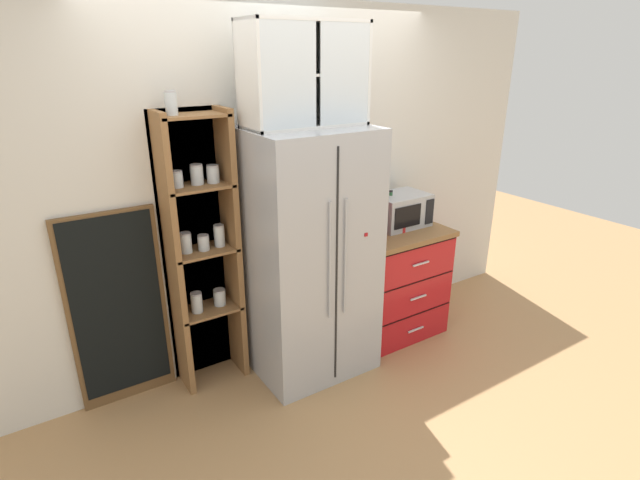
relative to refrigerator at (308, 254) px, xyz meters
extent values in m
plane|color=tan|center=(0.00, 0.00, -0.88)|extent=(10.56, 10.56, 0.00)
cube|color=silver|center=(0.00, 0.40, 0.39)|extent=(4.87, 0.10, 2.55)
cube|color=#ADAFB5|center=(0.00, 0.00, 0.00)|extent=(0.83, 0.70, 1.76)
cube|color=black|center=(0.00, -0.35, 0.00)|extent=(0.01, 0.01, 1.62)
cylinder|color=#ADAFB5|center=(-0.06, -0.36, 0.09)|extent=(0.02, 0.02, 0.79)
cylinder|color=#ADAFB5|center=(0.06, -0.36, 0.09)|extent=(0.02, 0.02, 0.79)
cube|color=#A8161C|center=(0.23, -0.35, 0.21)|extent=(0.02, 0.01, 0.02)
cube|color=brown|center=(-0.67, 0.37, 0.07)|extent=(0.48, 0.04, 1.90)
cube|color=olive|center=(-0.88, 0.22, 0.07)|extent=(0.04, 0.25, 1.90)
cube|color=olive|center=(-0.47, 0.22, 0.07)|extent=(0.04, 0.25, 1.90)
cube|color=olive|center=(-0.67, 0.22, -0.33)|extent=(0.42, 0.25, 0.02)
cylinder|color=silver|center=(-0.76, 0.21, -0.26)|extent=(0.08, 0.08, 0.13)
cylinder|color=white|center=(-0.76, 0.21, -0.28)|extent=(0.07, 0.07, 0.09)
cylinder|color=#B2B2B7|center=(-0.76, 0.21, -0.19)|extent=(0.07, 0.07, 0.01)
cylinder|color=silver|center=(-0.59, 0.23, -0.27)|extent=(0.08, 0.08, 0.10)
cylinder|color=#E0C67F|center=(-0.59, 0.23, -0.29)|extent=(0.07, 0.07, 0.07)
cylinder|color=#B2B2B7|center=(-0.59, 0.23, -0.22)|extent=(0.08, 0.08, 0.01)
cube|color=olive|center=(-0.67, 0.22, 0.10)|extent=(0.42, 0.25, 0.02)
cylinder|color=silver|center=(-0.78, 0.23, 0.17)|extent=(0.08, 0.08, 0.12)
cylinder|color=#CCB78C|center=(-0.78, 0.23, 0.15)|extent=(0.07, 0.07, 0.08)
cylinder|color=#B2B2B7|center=(-0.78, 0.23, 0.24)|extent=(0.07, 0.07, 0.01)
cylinder|color=silver|center=(-0.67, 0.21, 0.16)|extent=(0.07, 0.07, 0.09)
cylinder|color=beige|center=(-0.67, 0.21, 0.14)|extent=(0.06, 0.06, 0.06)
cylinder|color=#B2B2B7|center=(-0.67, 0.21, 0.21)|extent=(0.07, 0.07, 0.01)
cylinder|color=silver|center=(-0.56, 0.22, 0.18)|extent=(0.07, 0.07, 0.14)
cylinder|color=#B77A38|center=(-0.56, 0.22, 0.16)|extent=(0.06, 0.06, 0.09)
cylinder|color=#B2B2B7|center=(-0.56, 0.22, 0.25)|extent=(0.07, 0.07, 0.01)
cube|color=olive|center=(-0.67, 0.22, 0.54)|extent=(0.42, 0.25, 0.02)
cylinder|color=silver|center=(-0.79, 0.23, 0.59)|extent=(0.07, 0.07, 0.09)
cylinder|color=brown|center=(-0.79, 0.23, 0.58)|extent=(0.06, 0.06, 0.06)
cylinder|color=#B2B2B7|center=(-0.79, 0.23, 0.65)|extent=(0.07, 0.07, 0.01)
cylinder|color=silver|center=(-0.67, 0.24, 0.61)|extent=(0.08, 0.08, 0.12)
cylinder|color=#2D2D2D|center=(-0.67, 0.24, 0.59)|extent=(0.07, 0.07, 0.08)
cylinder|color=#B2B2B7|center=(-0.67, 0.24, 0.67)|extent=(0.08, 0.08, 0.01)
cylinder|color=silver|center=(-0.57, 0.23, 0.60)|extent=(0.08, 0.08, 0.10)
cylinder|color=white|center=(-0.57, 0.23, 0.58)|extent=(0.07, 0.07, 0.07)
cylinder|color=#B2B2B7|center=(-0.57, 0.23, 0.66)|extent=(0.08, 0.08, 0.01)
cube|color=olive|center=(-0.67, 0.22, 0.97)|extent=(0.42, 0.25, 0.02)
cylinder|color=silver|center=(-0.79, 0.21, 1.05)|extent=(0.07, 0.07, 0.13)
cylinder|color=#382316|center=(-0.79, 0.21, 1.03)|extent=(0.06, 0.06, 0.09)
cylinder|color=#B2B2B7|center=(-0.79, 0.21, 1.12)|extent=(0.07, 0.07, 0.01)
cube|color=red|center=(0.83, 0.04, -0.45)|extent=(0.76, 0.61, 0.86)
cube|color=olive|center=(0.83, 0.04, 0.00)|extent=(0.79, 0.64, 0.04)
cube|color=black|center=(0.83, -0.27, -0.61)|extent=(0.74, 0.00, 0.01)
cube|color=silver|center=(0.83, -0.28, -0.74)|extent=(0.16, 0.01, 0.01)
cube|color=black|center=(0.83, -0.27, -0.32)|extent=(0.74, 0.00, 0.01)
cube|color=silver|center=(0.83, -0.28, -0.45)|extent=(0.16, 0.01, 0.01)
cube|color=black|center=(0.83, -0.27, -0.03)|extent=(0.74, 0.00, 0.01)
cube|color=silver|center=(0.83, -0.28, -0.17)|extent=(0.16, 0.01, 0.01)
cube|color=#ADAFB5|center=(0.92, 0.09, 0.15)|extent=(0.44, 0.32, 0.26)
cube|color=black|center=(0.86, -0.07, 0.15)|extent=(0.26, 0.01, 0.17)
cube|color=black|center=(1.09, -0.07, 0.15)|extent=(0.08, 0.01, 0.20)
cube|color=red|center=(0.56, 0.02, 0.03)|extent=(0.17, 0.20, 0.03)
cube|color=red|center=(0.56, 0.09, 0.17)|extent=(0.17, 0.06, 0.30)
cube|color=red|center=(0.56, 0.02, 0.30)|extent=(0.17, 0.20, 0.06)
cylinder|color=black|center=(0.56, 0.01, 0.11)|extent=(0.11, 0.11, 0.12)
cylinder|color=red|center=(0.83, -0.03, 0.06)|extent=(0.08, 0.08, 0.09)
torus|color=red|center=(0.88, -0.03, 0.07)|extent=(0.05, 0.01, 0.05)
cylinder|color=#285B33|center=(0.83, 0.11, 0.13)|extent=(0.07, 0.07, 0.22)
cone|color=#285B33|center=(0.83, 0.11, 0.24)|extent=(0.07, 0.07, 0.04)
cylinder|color=#285B33|center=(0.83, 0.11, 0.27)|extent=(0.03, 0.03, 0.07)
cylinder|color=black|center=(0.83, 0.11, 0.31)|extent=(0.03, 0.03, 0.01)
cylinder|color=brown|center=(0.83, 0.09, 0.10)|extent=(0.06, 0.06, 0.17)
cone|color=brown|center=(0.83, 0.09, 0.19)|extent=(0.06, 0.06, 0.04)
cylinder|color=brown|center=(0.83, 0.09, 0.22)|extent=(0.02, 0.02, 0.07)
cylinder|color=black|center=(0.83, 0.09, 0.26)|extent=(0.02, 0.02, 0.01)
cube|color=silver|center=(0.00, 0.17, 1.20)|extent=(0.79, 0.02, 0.63)
cube|color=silver|center=(0.00, 0.02, 1.51)|extent=(0.79, 0.32, 0.02)
cube|color=silver|center=(0.00, 0.02, 0.89)|extent=(0.79, 0.32, 0.02)
cube|color=silver|center=(-0.39, 0.02, 1.20)|extent=(0.02, 0.32, 0.63)
cube|color=silver|center=(0.39, 0.02, 1.20)|extent=(0.02, 0.32, 0.63)
cube|color=silver|center=(0.00, 0.02, 1.20)|extent=(0.76, 0.30, 0.02)
cube|color=silver|center=(-0.20, -0.13, 1.20)|extent=(0.36, 0.01, 0.59)
cube|color=silver|center=(0.20, -0.13, 1.20)|extent=(0.36, 0.01, 0.59)
cylinder|color=silver|center=(-0.28, 0.02, 0.90)|extent=(0.05, 0.05, 0.00)
cylinder|color=silver|center=(-0.28, 0.02, 0.94)|extent=(0.01, 0.01, 0.07)
cone|color=silver|center=(-0.28, 0.02, 1.00)|extent=(0.06, 0.06, 0.05)
cylinder|color=silver|center=(0.00, 0.02, 0.90)|extent=(0.05, 0.05, 0.00)
cylinder|color=silver|center=(0.00, 0.02, 0.94)|extent=(0.01, 0.01, 0.07)
cone|color=silver|center=(0.00, 0.02, 1.00)|extent=(0.06, 0.06, 0.05)
cylinder|color=silver|center=(0.28, 0.02, 0.90)|extent=(0.05, 0.05, 0.00)
cylinder|color=silver|center=(0.28, 0.02, 0.94)|extent=(0.01, 0.01, 0.07)
cone|color=silver|center=(0.28, 0.02, 1.00)|extent=(0.06, 0.06, 0.05)
cylinder|color=white|center=(-0.24, 0.02, 1.24)|extent=(0.06, 0.06, 0.07)
cylinder|color=white|center=(0.24, 0.02, 1.24)|extent=(0.06, 0.06, 0.07)
cube|color=brown|center=(-1.24, 0.33, -0.22)|extent=(0.60, 0.04, 1.32)
cube|color=black|center=(-1.24, 0.31, -0.19)|extent=(0.54, 0.01, 1.22)
camera|label=1|loc=(-1.66, -2.73, 1.33)|focal=27.74mm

